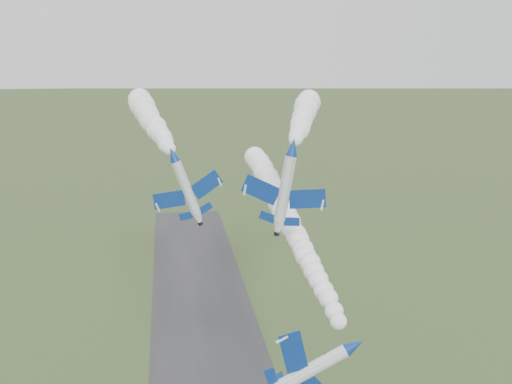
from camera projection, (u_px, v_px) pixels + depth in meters
jet_lead at (355, 346)px, 55.25m from camera, size 4.48×11.47×8.49m
smoke_trail_jet_lead at (283, 210)px, 94.31m from camera, size 5.34×76.73×4.67m
jet_pair_left at (173, 154)px, 74.46m from camera, size 9.14×11.51×3.81m
smoke_trail_jet_pair_left at (151, 120)px, 102.62m from camera, size 10.20×55.85×5.07m
jet_pair_right at (293, 147)px, 76.77m from camera, size 11.68×13.76×3.78m
smoke_trail_jet_pair_right at (303, 116)px, 107.51m from camera, size 21.27×56.02×5.23m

